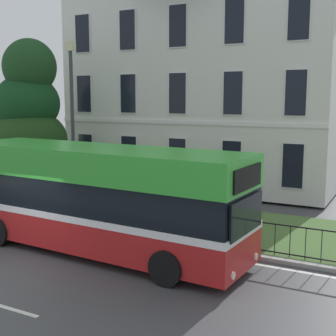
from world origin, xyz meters
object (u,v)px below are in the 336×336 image
object	(u,v)px
georgian_townhouse	(214,68)
street_lamp_post	(72,119)
single_decker_bus	(98,198)
evergreen_tree	(29,139)

from	to	relation	value
georgian_townhouse	street_lamp_post	size ratio (longest dim) A/B	2.12
georgian_townhouse	street_lamp_post	world-z (taller)	georgian_townhouse
georgian_townhouse	single_decker_bus	xyz separation A→B (m)	(1.71, -13.35, -4.73)
georgian_townhouse	single_decker_bus	size ratio (longest dim) A/B	1.46
evergreen_tree	single_decker_bus	bearing A→B (deg)	-33.50
georgian_townhouse	evergreen_tree	bearing A→B (deg)	-129.35
single_decker_bus	georgian_townhouse	bearing A→B (deg)	100.33
street_lamp_post	evergreen_tree	bearing A→B (deg)	151.91
evergreen_tree	street_lamp_post	xyz separation A→B (m)	(4.99, -2.67, 1.22)
evergreen_tree	street_lamp_post	world-z (taller)	evergreen_tree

